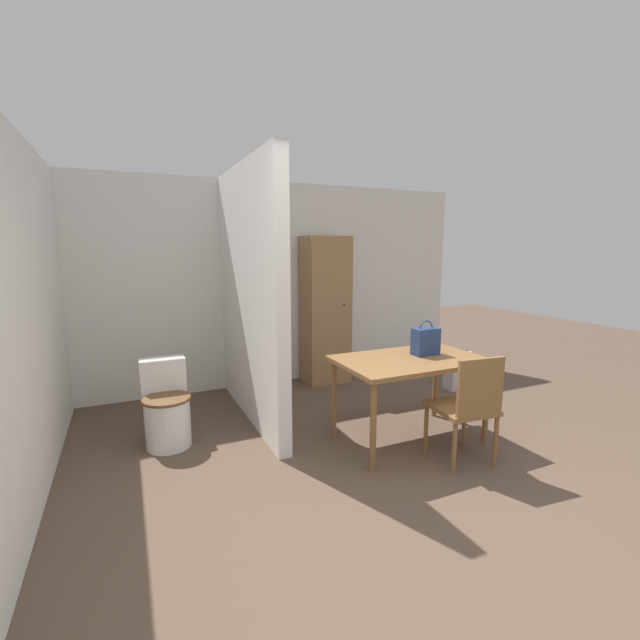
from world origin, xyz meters
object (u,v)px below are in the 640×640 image
object	(u,v)px
wooden_chair	(468,405)
handbag	(426,341)
toilet	(167,410)
wooden_cabinet	(325,310)
dining_table	(410,367)
space_heater	(458,370)

from	to	relation	value
wooden_chair	handbag	xyz separation A→B (m)	(0.03, 0.59, 0.39)
wooden_chair	toilet	size ratio (longest dim) A/B	1.24
toilet	wooden_cabinet	bearing A→B (deg)	27.32
dining_table	toilet	bearing A→B (deg)	157.46
dining_table	space_heater	size ratio (longest dim) A/B	2.73
wooden_chair	handbag	bearing A→B (deg)	92.28
dining_table	wooden_chair	size ratio (longest dim) A/B	1.42
dining_table	handbag	bearing A→B (deg)	13.61
dining_table	handbag	xyz separation A→B (m)	(0.20, 0.05, 0.20)
dining_table	space_heater	bearing A→B (deg)	33.04
wooden_chair	handbag	world-z (taller)	handbag
handbag	space_heater	bearing A→B (deg)	35.67
wooden_chair	wooden_cabinet	size ratio (longest dim) A/B	0.49
dining_table	handbag	distance (m)	0.29
toilet	wooden_chair	bearing A→B (deg)	-32.52
wooden_chair	toilet	bearing A→B (deg)	153.12
handbag	space_heater	xyz separation A→B (m)	(1.20, 0.86, -0.65)
wooden_cabinet	handbag	bearing A→B (deg)	-85.52
dining_table	wooden_chair	world-z (taller)	wooden_chair
handbag	space_heater	distance (m)	1.61
toilet	handbag	bearing A→B (deg)	-19.57
space_heater	wooden_chair	bearing A→B (deg)	-130.33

